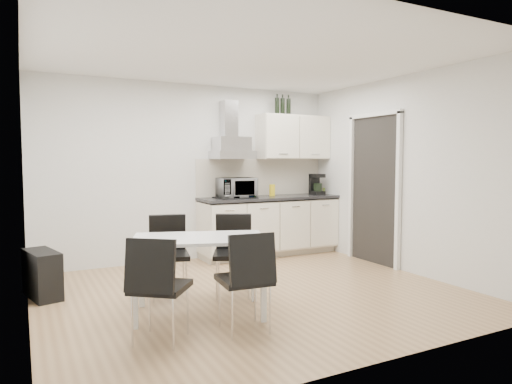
% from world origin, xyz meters
% --- Properties ---
extents(ground, '(4.50, 4.50, 0.00)m').
position_xyz_m(ground, '(0.00, 0.00, 0.00)').
color(ground, tan).
rests_on(ground, ground).
extents(wall_back, '(4.50, 0.10, 2.60)m').
position_xyz_m(wall_back, '(0.00, 2.00, 1.30)').
color(wall_back, silver).
rests_on(wall_back, ground).
extents(wall_front, '(4.50, 0.10, 2.60)m').
position_xyz_m(wall_front, '(0.00, -2.00, 1.30)').
color(wall_front, silver).
rests_on(wall_front, ground).
extents(wall_left, '(0.10, 4.00, 2.60)m').
position_xyz_m(wall_left, '(-2.25, 0.00, 1.30)').
color(wall_left, silver).
rests_on(wall_left, ground).
extents(wall_right, '(0.10, 4.00, 2.60)m').
position_xyz_m(wall_right, '(2.25, 0.00, 1.30)').
color(wall_right, silver).
rests_on(wall_right, ground).
extents(ceiling, '(4.50, 4.50, 0.00)m').
position_xyz_m(ceiling, '(0.00, 0.00, 2.60)').
color(ceiling, white).
rests_on(ceiling, wall_back).
extents(doorway, '(0.08, 1.04, 2.10)m').
position_xyz_m(doorway, '(2.21, 0.55, 1.05)').
color(doorway, white).
rests_on(doorway, ground).
extents(kitchenette, '(2.22, 0.64, 2.52)m').
position_xyz_m(kitchenette, '(1.19, 1.73, 0.83)').
color(kitchenette, beige).
rests_on(kitchenette, ground).
extents(dining_table, '(1.41, 1.07, 0.75)m').
position_xyz_m(dining_table, '(-0.78, -0.38, 0.66)').
color(dining_table, white).
rests_on(dining_table, ground).
extents(chair_far_left, '(0.54, 0.59, 0.88)m').
position_xyz_m(chair_far_left, '(-0.88, 0.28, 0.44)').
color(chair_far_left, black).
rests_on(chair_far_left, ground).
extents(chair_far_right, '(0.62, 0.64, 0.88)m').
position_xyz_m(chair_far_right, '(-0.24, 0.02, 0.44)').
color(chair_far_right, black).
rests_on(chair_far_right, ground).
extents(chair_near_left, '(0.65, 0.66, 0.88)m').
position_xyz_m(chair_near_left, '(-1.29, -0.86, 0.44)').
color(chair_near_left, black).
rests_on(chair_near_left, ground).
extents(chair_near_right, '(0.48, 0.54, 0.88)m').
position_xyz_m(chair_near_right, '(-0.59, -0.97, 0.44)').
color(chair_near_right, black).
rests_on(chair_near_right, ground).
extents(guitar_amp, '(0.40, 0.65, 0.51)m').
position_xyz_m(guitar_amp, '(-2.10, 0.89, 0.26)').
color(guitar_amp, black).
rests_on(guitar_amp, ground).
extents(floor_speaker, '(0.20, 0.19, 0.26)m').
position_xyz_m(floor_speaker, '(-0.67, 1.90, 0.13)').
color(floor_speaker, black).
rests_on(floor_speaker, ground).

